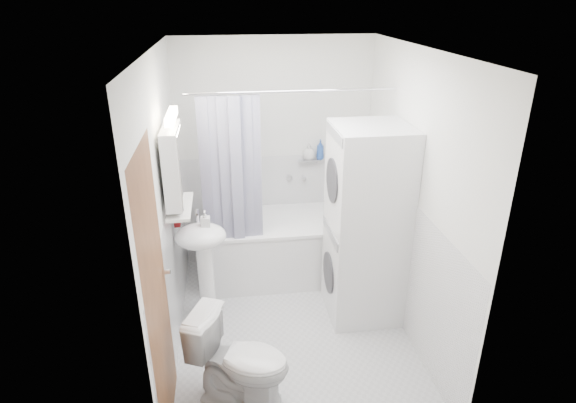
{
  "coord_description": "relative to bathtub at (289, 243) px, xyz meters",
  "views": [
    {
      "loc": [
        -0.5,
        -3.48,
        2.77
      ],
      "look_at": [
        -0.02,
        0.15,
        1.17
      ],
      "focal_mm": 30.0,
      "sensor_mm": 36.0,
      "label": 1
    }
  ],
  "objects": [
    {
      "name": "floor",
      "position": [
        -0.1,
        -0.92,
        -0.36
      ],
      "size": [
        2.6,
        2.6,
        0.0
      ],
      "primitive_type": "plane",
      "color": "silver",
      "rests_on": "ground"
    },
    {
      "name": "room_walls",
      "position": [
        -0.1,
        -0.92,
        1.13
      ],
      "size": [
        2.6,
        2.6,
        2.6
      ],
      "color": "white",
      "rests_on": "ground"
    },
    {
      "name": "wainscot",
      "position": [
        -0.1,
        -0.63,
        0.24
      ],
      "size": [
        1.98,
        2.58,
        2.58
      ],
      "color": "white",
      "rests_on": "ground"
    },
    {
      "name": "door",
      "position": [
        -1.05,
        -1.47,
        0.64
      ],
      "size": [
        0.05,
        2.0,
        2.0
      ],
      "color": "brown",
      "rests_on": "ground"
    },
    {
      "name": "bathtub",
      "position": [
        0.0,
        0.0,
        0.0
      ],
      "size": [
        1.69,
        0.8,
        0.64
      ],
      "color": "white",
      "rests_on": "ground"
    },
    {
      "name": "tub_spout",
      "position": [
        0.2,
        0.33,
        0.61
      ],
      "size": [
        0.04,
        0.12,
        0.04
      ],
      "primitive_type": "cylinder",
      "rotation": [
        1.57,
        0.0,
        0.0
      ],
      "color": "silver",
      "rests_on": "room_walls"
    },
    {
      "name": "curtain_rod",
      "position": [
        -0.0,
        -0.34,
        1.64
      ],
      "size": [
        1.87,
        0.02,
        0.02
      ],
      "primitive_type": "cylinder",
      "rotation": [
        0.0,
        1.57,
        0.0
      ],
      "color": "silver",
      "rests_on": "room_walls"
    },
    {
      "name": "shower_curtain",
      "position": [
        -0.56,
        -0.34,
        0.89
      ],
      "size": [
        0.55,
        0.02,
        1.45
      ],
      "color": "#131342",
      "rests_on": "curtain_rod"
    },
    {
      "name": "sink",
      "position": [
        -0.85,
        -0.67,
        0.35
      ],
      "size": [
        0.44,
        0.37,
        1.04
      ],
      "color": "white",
      "rests_on": "ground"
    },
    {
      "name": "medicine_cabinet",
      "position": [
        -1.0,
        -0.82,
        1.21
      ],
      "size": [
        0.13,
        0.5,
        0.71
      ],
      "color": "white",
      "rests_on": "room_walls"
    },
    {
      "name": "shelf",
      "position": [
        -0.99,
        -0.82,
        0.84
      ],
      "size": [
        0.18,
        0.54,
        0.02
      ],
      "primitive_type": "cube",
      "color": "silver",
      "rests_on": "room_walls"
    },
    {
      "name": "shower_caddy",
      "position": [
        0.25,
        0.32,
        0.79
      ],
      "size": [
        0.22,
        0.06,
        0.02
      ],
      "primitive_type": "cube",
      "color": "silver",
      "rests_on": "room_walls"
    },
    {
      "name": "towel",
      "position": [
        -1.04,
        -0.57,
        0.99
      ],
      "size": [
        0.07,
        0.3,
        0.73
      ],
      "color": "#5A0B0B",
      "rests_on": "room_walls"
    },
    {
      "name": "washer_dryer",
      "position": [
        0.58,
        -0.74,
        0.54
      ],
      "size": [
        0.65,
        0.63,
        1.79
      ],
      "rotation": [
        0.0,
        0.0,
        0.01
      ],
      "color": "white",
      "rests_on": "ground"
    },
    {
      "name": "toilet",
      "position": [
        -0.58,
        -1.68,
        -0.0
      ],
      "size": [
        0.82,
        0.66,
        0.71
      ],
      "primitive_type": "imported",
      "rotation": [
        0.0,
        0.0,
        1.15
      ],
      "color": "white",
      "rests_on": "ground"
    },
    {
      "name": "soap_pump",
      "position": [
        -0.81,
        -0.67,
        0.59
      ],
      "size": [
        0.08,
        0.17,
        0.08
      ],
      "primitive_type": "imported",
      "color": "gray",
      "rests_on": "sink"
    },
    {
      "name": "shelf_bottle",
      "position": [
        -0.99,
        -0.97,
        0.89
      ],
      "size": [
        0.07,
        0.18,
        0.07
      ],
      "primitive_type": "imported",
      "color": "gray",
      "rests_on": "shelf"
    },
    {
      "name": "shelf_cup",
      "position": [
        -0.99,
        -0.7,
        0.91
      ],
      "size": [
        0.1,
        0.09,
        0.1
      ],
      "primitive_type": "imported",
      "color": "gray",
      "rests_on": "shelf"
    },
    {
      "name": "shampoo_a",
      "position": [
        0.25,
        0.32,
        0.87
      ],
      "size": [
        0.13,
        0.17,
        0.13
      ],
      "primitive_type": "imported",
      "color": "gray",
      "rests_on": "shower_caddy"
    },
    {
      "name": "shampoo_b",
      "position": [
        0.37,
        0.32,
        0.85
      ],
      "size": [
        0.08,
        0.21,
        0.08
      ],
      "primitive_type": "imported",
      "color": "#264C9B",
      "rests_on": "shower_caddy"
    }
  ]
}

